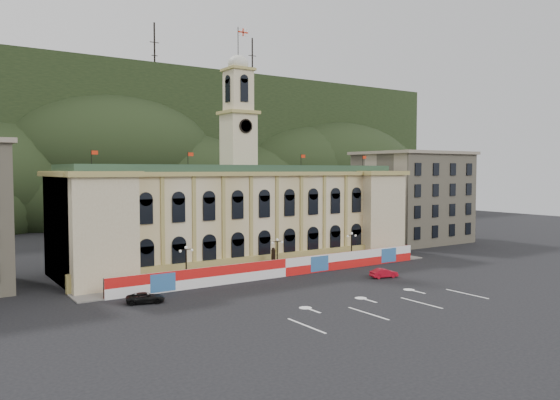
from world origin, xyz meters
TOP-DOWN VIEW (x-y plane):
  - ground at (0.00, 0.00)m, footprint 260.00×260.00m
  - lane_markings at (0.00, -5.00)m, footprint 26.00×10.00m
  - hill_ridge at (0.03, 121.99)m, footprint 230.00×80.00m
  - city_hall at (0.00, 27.63)m, footprint 56.20×17.60m
  - side_building_right at (43.00, 30.93)m, footprint 21.00×17.00m
  - hoarding_fence at (0.06, 15.07)m, footprint 50.00×0.44m
  - pavement at (0.00, 17.75)m, footprint 56.00×5.50m
  - statue at (0.00, 18.00)m, footprint 1.40×1.40m
  - lamp_left at (-14.00, 17.00)m, footprint 1.96×0.44m
  - lamp_center at (0.00, 17.00)m, footprint 1.96×0.44m
  - lamp_right at (14.00, 17.00)m, footprint 1.96×0.44m
  - red_sedan at (10.84, 6.71)m, footprint 3.13×4.50m
  - black_suv at (-21.56, 11.16)m, footprint 4.38×5.38m

SIDE VIEW (x-z plane):
  - ground at x=0.00m, z-range 0.00..0.00m
  - lane_markings at x=0.00m, z-range -0.01..0.01m
  - pavement at x=0.00m, z-range 0.00..0.16m
  - black_suv at x=-21.56m, z-range 0.00..1.19m
  - red_sedan at x=10.84m, z-range 0.00..1.28m
  - statue at x=0.00m, z-range -0.67..3.05m
  - hoarding_fence at x=0.06m, z-range 0.00..2.50m
  - lamp_left at x=-14.00m, z-range 0.50..5.65m
  - lamp_center at x=0.00m, z-range 0.50..5.65m
  - lamp_right at x=14.00m, z-range 0.50..5.65m
  - city_hall at x=0.00m, z-range -10.70..26.40m
  - side_building_right at x=43.00m, z-range 0.03..18.63m
  - hill_ridge at x=0.03m, z-range -12.52..51.48m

